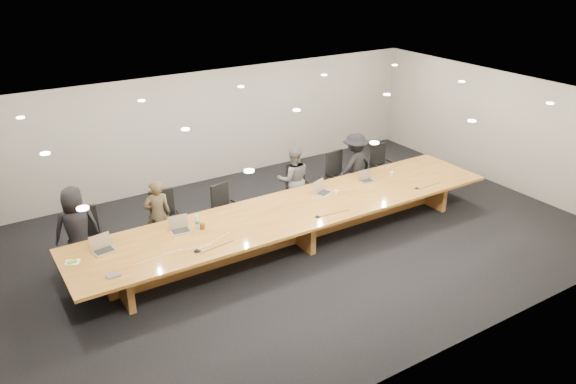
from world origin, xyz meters
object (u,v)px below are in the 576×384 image
Objects in this scene: conference_table at (296,219)px; mic_left at (197,250)px; person_b at (158,215)px; mic_center at (318,216)px; water_bottle at (197,222)px; chair_mid_right at (298,187)px; laptop_b at (180,225)px; chair_far_left at (86,238)px; chair_right at (341,176)px; person_c at (293,179)px; laptop_a at (103,244)px; paper_cup_far at (392,174)px; chair_left at (166,220)px; person_a at (77,229)px; laptop_d at (324,187)px; amber_mug at (202,226)px; mic_right at (417,188)px; chair_far_right at (383,166)px; laptop_e at (368,176)px; chair_mid_left at (227,208)px; paper_cup_near at (336,192)px; person_d at (355,166)px; av_box at (113,275)px.

mic_left is (-2.36, -0.52, 0.25)m from conference_table.
mic_center is at bearing 153.21° from person_b.
person_b is 6.00× the size of water_bottle.
laptop_b is at bearing -148.15° from chair_mid_right.
chair_right reaches higher than chair_far_left.
mic_left is (-0.03, -0.82, -0.13)m from laptop_b.
person_c is at bearing 59.22° from conference_table.
chair_right is 5.80m from laptop_a.
laptop_a is at bearing -178.24° from chair_right.
paper_cup_far is at bearing 17.49° from mic_center.
mic_left is at bearing -87.69° from chair_left.
person_a is 4.56× the size of laptop_d.
chair_mid_right is 2.04m from mic_center.
chair_far_left reaches higher than chair_mid_right.
laptop_b is at bearing 163.98° from amber_mug.
mic_right is (2.00, -1.82, 0.00)m from person_c.
chair_far_right reaches higher than laptop_b.
laptop_e reaches higher than mic_right.
chair_left reaches higher than laptop_a.
chair_mid_left reaches higher than laptop_e.
conference_table is at bearing -156.37° from chair_right.
water_bottle is 3.10m from paper_cup_near.
chair_left is at bearing -164.11° from chair_mid_right.
person_d reaches higher than chair_mid_left.
water_bottle is (-4.39, -0.85, 0.07)m from person_d.
person_a reaches higher than av_box.
person_b is 4.81m from person_d.
person_b is 4.02× the size of laptop_b.
mic_right is at bearing -108.04° from chair_far_right.
av_box is (-4.57, -1.81, 0.00)m from person_c.
amber_mug is at bearing 178.83° from paper_cup_near.
paper_cup_near is 4.95m from av_box.
laptop_e reaches higher than amber_mug.
person_b reaches higher than chair_mid_right.
laptop_d is (-1.49, -0.83, 0.09)m from person_d.
laptop_b is at bearing -88.46° from chair_left.
person_d is at bearing -0.90° from laptop_a.
chair_far_left is at bearing -176.20° from chair_left.
chair_left is at bearing -168.98° from person_b.
chair_left is 5.59× the size of av_box.
chair_far_right is 9.27× the size of mic_center.
laptop_b is at bearing -160.27° from chair_mid_left.
water_bottle is 2.20× the size of mic_right.
chair_right reaches higher than water_bottle.
laptop_b is at bearing -168.92° from chair_far_right.
person_d is 0.93m from paper_cup_far.
water_bottle reaches higher than amber_mug.
chair_far_left is 0.99× the size of chair_right.
laptop_b is 0.41m from amber_mug.
chair_mid_right is 3.43m from laptop_b.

